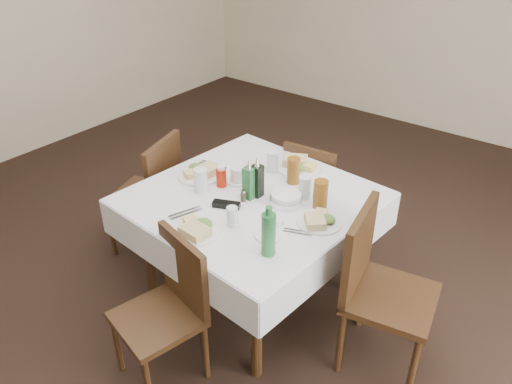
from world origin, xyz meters
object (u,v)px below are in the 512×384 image
at_px(water_w, 201,180).
at_px(oil_cruet_dark, 257,179).
at_px(chair_north, 313,187).
at_px(bread_basket, 286,199).
at_px(coffee_mug, 238,176).
at_px(water_n, 272,162).
at_px(ketchup_bottle, 221,177).
at_px(green_bottle, 269,234).
at_px(water_e, 305,187).
at_px(dining_table, 252,208).
at_px(water_s, 232,217).
at_px(chair_east, 376,281).
at_px(chair_south, 170,302).
at_px(oil_cruet_green, 249,182).
at_px(chair_west, 153,189).

distance_m(water_w, oil_cruet_dark, 0.34).
height_order(chair_north, bread_basket, bread_basket).
distance_m(bread_basket, coffee_mug, 0.37).
distance_m(chair_north, water_n, 0.56).
relative_size(bread_basket, coffee_mug, 1.41).
bearing_deg(ketchup_bottle, green_bottle, -30.30).
bearing_deg(oil_cruet_dark, water_e, 33.29).
distance_m(dining_table, water_e, 0.35).
bearing_deg(water_w, water_s, -23.09).
bearing_deg(chair_east, dining_table, -179.56).
distance_m(oil_cruet_dark, green_bottle, 0.55).
distance_m(chair_south, water_s, 0.55).
height_order(chair_south, oil_cruet_green, oil_cruet_green).
xyz_separation_m(chair_west, coffee_mug, (0.69, 0.11, 0.29)).
bearing_deg(water_e, green_bottle, -75.33).
distance_m(chair_north, green_bottle, 1.26).
relative_size(chair_north, water_s, 7.33).
xyz_separation_m(chair_east, bread_basket, (-0.62, 0.05, 0.25)).
xyz_separation_m(water_e, water_w, (-0.53, -0.32, 0.01)).
xyz_separation_m(water_n, ketchup_bottle, (-0.14, -0.34, -0.01)).
bearing_deg(coffee_mug, dining_table, -24.97).
xyz_separation_m(chair_south, water_e, (0.23, 0.90, 0.35)).
relative_size(chair_east, water_w, 6.35).
bearing_deg(chair_east, chair_north, 138.81).
bearing_deg(chair_north, coffee_mug, -103.15).
height_order(water_e, water_w, water_w).
bearing_deg(water_n, coffee_mug, -109.99).
distance_m(chair_north, chair_west, 1.14).
height_order(chair_west, bread_basket, chair_west).
bearing_deg(oil_cruet_dark, chair_north, 92.83).
relative_size(water_s, oil_cruet_dark, 0.44).
relative_size(dining_table, water_e, 9.88).
bearing_deg(bread_basket, water_w, -157.32).
distance_m(ketchup_bottle, green_bottle, 0.72).
relative_size(chair_north, water_e, 5.93).
distance_m(bread_basket, oil_cruet_green, 0.23).
bearing_deg(bread_basket, chair_west, -175.31).
bearing_deg(chair_north, water_n, -99.06).
relative_size(chair_east, bread_basket, 4.94).
bearing_deg(oil_cruet_dark, green_bottle, -46.79).
bearing_deg(green_bottle, coffee_mug, 141.15).
bearing_deg(dining_table, water_e, 34.93).
xyz_separation_m(water_s, green_bottle, (0.30, -0.08, 0.06)).
height_order(water_w, green_bottle, green_bottle).
xyz_separation_m(chair_south, oil_cruet_dark, (-0.01, 0.75, 0.39)).
relative_size(water_w, green_bottle, 0.55).
height_order(water_n, coffee_mug, water_n).
relative_size(chair_south, green_bottle, 3.10).
xyz_separation_m(chair_west, water_n, (0.77, 0.35, 0.32)).
distance_m(water_s, water_w, 0.41).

